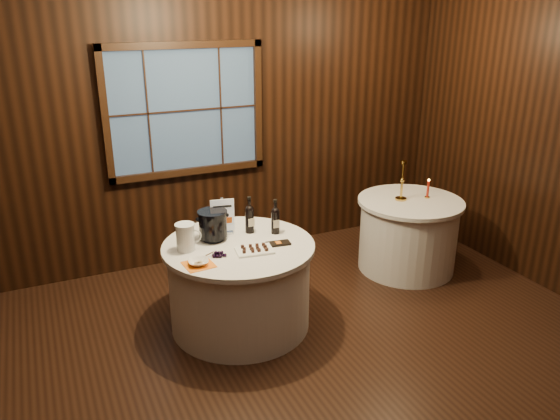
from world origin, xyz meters
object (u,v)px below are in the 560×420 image
main_table (240,285)px  grape_bunch (219,253)px  cracker_bowl (199,262)px  sign_stand (223,222)px  chocolate_plate (254,249)px  ice_bucket (213,225)px  red_candle (428,190)px  side_table (408,234)px  brass_candlestick (402,186)px  port_bottle_left (250,217)px  glass_pitcher (186,237)px  chocolate_box (278,243)px  port_bottle_right (275,219)px

main_table → grape_bunch: bearing=-146.8°
grape_bunch → cracker_bowl: (-0.19, -0.09, 0.00)m
sign_stand → chocolate_plate: 0.48m
ice_bucket → red_candle: 2.36m
main_table → red_candle: 2.26m
side_table → chocolate_plate: (-1.93, -0.49, 0.40)m
main_table → sign_stand: bearing=99.0°
brass_candlestick → red_candle: (0.29, -0.06, -0.07)m
cracker_bowl → red_candle: bearing=11.3°
main_table → port_bottle_left: bearing=47.6°
ice_bucket → glass_pitcher: bearing=-157.7°
main_table → red_candle: bearing=7.4°
port_bottle_left → chocolate_plate: size_ratio=1.02×
side_table → sign_stand: sign_stand is taller
side_table → grape_bunch: grape_bunch is taller
port_bottle_left → chocolate_box: 0.39m
ice_bucket → grape_bunch: ice_bucket is taller
port_bottle_right → brass_candlestick: bearing=17.7°
port_bottle_right → brass_candlestick: (1.53, 0.26, 0.02)m
port_bottle_left → chocolate_plate: port_bottle_left is taller
red_candle → cracker_bowl: bearing=-168.7°
port_bottle_right → cracker_bowl: size_ratio=2.00×
sign_stand → port_bottle_left: sign_stand is taller
port_bottle_left → cracker_bowl: 0.75m
sign_stand → grape_bunch: sign_stand is taller
sign_stand → cracker_bowl: bearing=-116.3°
main_table → sign_stand: sign_stand is taller
port_bottle_right → brass_candlestick: size_ratio=0.75×
sign_stand → chocolate_box: 0.55m
port_bottle_left → chocolate_box: bearing=-74.2°
port_bottle_left → port_bottle_right: 0.23m
port_bottle_right → ice_bucket: port_bottle_right is taller
sign_stand → ice_bucket: (-0.12, -0.09, 0.02)m
brass_candlestick → red_candle: size_ratio=2.01×
port_bottle_left → port_bottle_right: size_ratio=1.06×
red_candle → sign_stand: bearing=-179.6°
ice_bucket → cracker_bowl: size_ratio=1.66×
port_bottle_right → chocolate_box: port_bottle_right is taller
side_table → sign_stand: bearing=-179.1°
red_candle → chocolate_plate: bearing=-167.4°
side_table → grape_bunch: size_ratio=5.80×
glass_pitcher → chocolate_box: bearing=-2.2°
grape_bunch → glass_pitcher: 0.31m
sign_stand → chocolate_plate: (0.11, -0.46, -0.10)m
glass_pitcher → red_candle: glass_pitcher is taller
main_table → brass_candlestick: (1.91, 0.35, 0.53)m
glass_pitcher → port_bottle_right: bearing=15.3°
side_table → grape_bunch: bearing=-168.6°
side_table → sign_stand: (-2.04, -0.03, 0.49)m
red_candle → main_table: bearing=-172.6°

